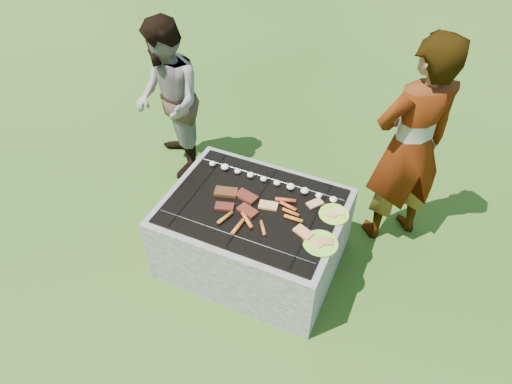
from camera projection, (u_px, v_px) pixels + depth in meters
lawn at (253, 259)px, 3.72m from camera, size 60.00×60.00×0.00m
fire_pit at (253, 236)px, 3.53m from camera, size 1.30×1.00×0.62m
mushrooms at (271, 181)px, 3.47m from camera, size 1.05×0.06×0.04m
pork_slabs at (236, 200)px, 3.33m from camera, size 0.40×0.28×0.02m
sausages at (264, 216)px, 3.21m from camera, size 0.54×0.49×0.03m
bread_on_grate at (292, 214)px, 3.23m from camera, size 0.47×0.43×0.02m
plate_far at (334, 214)px, 3.24m from camera, size 0.24×0.24×0.03m
plate_near at (321, 243)px, 3.04m from camera, size 0.27×0.27×0.03m
cook at (410, 147)px, 3.36m from camera, size 0.77×0.75×1.78m
bystander at (169, 101)px, 4.09m from camera, size 0.91×0.92×1.50m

